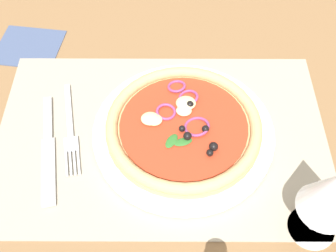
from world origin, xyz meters
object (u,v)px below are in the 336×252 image
pizza (183,124)px  plate (183,131)px  napkin (29,46)px  wine_glass (334,192)px  fork (70,132)px  knife (48,149)px

pizza → plate: bearing=112.2°
plate → napkin: 34.82cm
wine_glass → napkin: (45.63, -35.62, -10.17)cm
fork → napkin: 22.67cm
wine_glass → napkin: bearing=-38.0°
pizza → fork: 17.92cm
knife → napkin: 24.42cm
fork → napkin: size_ratio=1.54×
napkin → wine_glass: bearing=142.0°
plate → napkin: bearing=-35.2°
knife → wine_glass: (-37.92, 12.46, 9.70)cm
knife → wine_glass: size_ratio=1.34×
fork → pizza: bearing=78.7°
pizza → napkin: 34.88cm
plate → pizza: pizza is taller
knife → pizza: bearing=88.6°
pizza → fork: bearing=-0.0°
knife → napkin: (7.71, -23.17, -0.47)cm
pizza → knife: 21.10cm
plate → napkin: size_ratio=2.42×
fork → napkin: (10.67, -19.99, -0.44)cm
pizza → knife: bearing=8.7°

